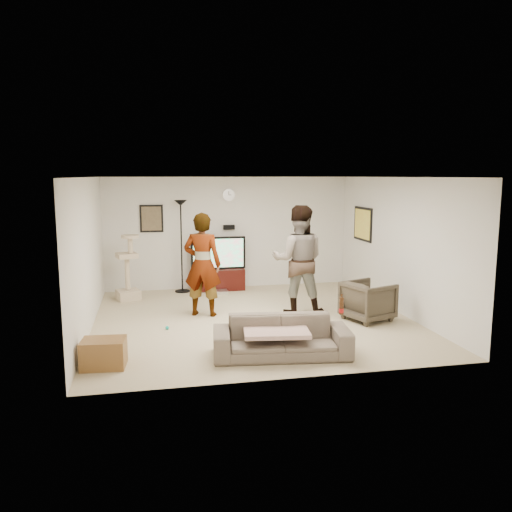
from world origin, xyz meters
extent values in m
cube|color=tan|center=(0.00, 0.00, -0.01)|extent=(5.50, 5.50, 0.02)
cube|color=silver|center=(0.00, 0.00, 2.51)|extent=(5.50, 5.50, 0.02)
cube|color=silver|center=(0.00, 2.75, 1.25)|extent=(5.50, 0.04, 2.50)
cube|color=silver|center=(0.00, -2.75, 1.25)|extent=(5.50, 0.04, 2.50)
cube|color=silver|center=(-2.75, 0.00, 1.25)|extent=(0.04, 5.50, 2.50)
cube|color=silver|center=(2.75, 0.00, 1.25)|extent=(0.04, 5.50, 2.50)
cylinder|color=white|center=(0.00, 2.72, 2.10)|extent=(0.26, 0.04, 0.26)
cube|color=black|center=(0.00, 2.69, 1.38)|extent=(0.25, 0.10, 0.10)
cube|color=brown|center=(-1.70, 2.73, 1.60)|extent=(0.42, 0.03, 0.52)
cube|color=#FED14D|center=(2.73, 1.60, 1.50)|extent=(0.03, 0.78, 0.62)
cube|color=black|center=(-0.28, 2.50, 0.24)|extent=(1.14, 0.45, 0.47)
cube|color=silver|center=(-0.33, 2.11, 0.04)|extent=(0.40, 0.30, 0.07)
cube|color=black|center=(-0.28, 2.50, 0.83)|extent=(1.21, 0.08, 0.72)
cube|color=#22E88E|center=(-0.28, 2.46, 0.83)|extent=(1.11, 0.01, 0.63)
cylinder|color=black|center=(-1.08, 2.47, 1.00)|extent=(0.32, 0.32, 2.01)
cube|color=beige|center=(-2.22, 1.96, 0.68)|extent=(0.54, 0.54, 1.35)
imported|color=#9295A3|center=(-0.83, 0.45, 0.94)|extent=(0.80, 0.66, 1.88)
imported|color=#454FA0|center=(0.89, 0.21, 1.00)|extent=(1.14, 0.99, 2.00)
imported|color=#61554A|center=(0.02, -1.93, 0.28)|extent=(2.00, 0.98, 0.56)
cube|color=#D7AA9E|center=(-0.06, -1.93, 0.38)|extent=(0.99, 0.82, 0.06)
cylinder|color=#3A1F0C|center=(0.91, -1.93, 0.68)|extent=(0.06, 0.06, 0.25)
imported|color=#383227|center=(1.98, -0.46, 0.35)|extent=(0.97, 0.96, 0.69)
cube|color=brown|center=(-2.40, -1.86, 0.19)|extent=(0.61, 0.48, 0.38)
sphere|color=#0BA393|center=(-1.52, -0.32, 0.03)|extent=(0.06, 0.06, 0.06)
camera|label=1|loc=(-1.75, -8.69, 2.53)|focal=36.12mm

